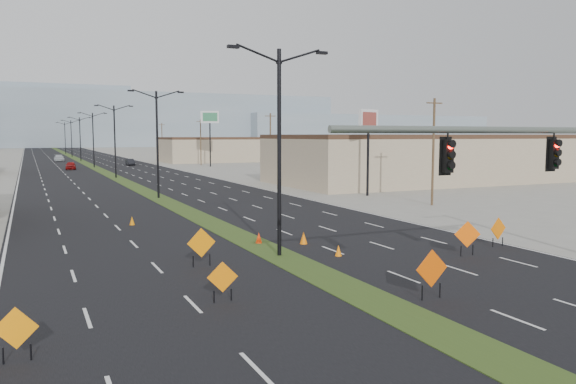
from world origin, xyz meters
name	(u,v)px	position (x,y,z in m)	size (l,w,h in m)	color
ground	(443,334)	(0.00, 0.00, 0.00)	(600.00, 600.00, 0.00)	gray
road_surface	(92,166)	(0.00, 100.00, 0.00)	(25.00, 400.00, 0.02)	black
median_strip	(92,166)	(0.00, 100.00, 0.00)	(2.00, 400.00, 0.04)	#354B1A
building_se_near	(418,160)	(34.00, 45.00, 2.75)	(36.00, 18.00, 5.50)	tan
building_se_far	(257,150)	(38.00, 110.00, 2.50)	(44.00, 16.00, 5.00)	tan
mesa_center	(130,120)	(40.00, 300.00, 14.00)	(220.00, 50.00, 28.00)	gray
mesa_east	(361,130)	(180.00, 290.00, 9.00)	(160.00, 50.00, 18.00)	gray
streetlight_0	(279,146)	(0.00, 12.00, 5.42)	(5.15, 0.24, 10.02)	black
streetlight_1	(157,141)	(0.00, 40.00, 5.42)	(5.15, 0.24, 10.02)	black
streetlight_2	(115,139)	(0.00, 68.00, 5.42)	(5.15, 0.24, 10.02)	black
streetlight_3	(93,138)	(0.00, 96.00, 5.42)	(5.15, 0.24, 10.02)	black
streetlight_4	(80,137)	(0.00, 124.00, 5.42)	(5.15, 0.24, 10.02)	black
streetlight_5	(71,137)	(0.00, 152.00, 5.42)	(5.15, 0.24, 10.02)	black
streetlight_6	(65,137)	(0.00, 180.00, 5.42)	(5.15, 0.24, 10.02)	black
utility_pole_0	(433,150)	(20.00, 25.00, 4.67)	(1.60, 0.20, 9.00)	#4C3823
utility_pole_1	(270,144)	(20.00, 60.00, 4.67)	(1.60, 0.20, 9.00)	#4C3823
utility_pole_2	(201,142)	(20.00, 95.00, 4.67)	(1.60, 0.20, 9.00)	#4C3823
utility_pole_3	(162,140)	(20.00, 130.00, 4.67)	(1.60, 0.20, 9.00)	#4C3823
car_left	(71,166)	(-4.37, 90.89, 0.70)	(1.64, 4.09, 1.39)	maroon
car_mid	(130,162)	(7.24, 100.64, 0.64)	(1.35, 3.88, 1.28)	black
car_far	(59,158)	(-4.61, 125.26, 0.74)	(2.06, 5.08, 1.47)	silver
construction_sign_0	(16,330)	(-11.50, 3.00, 0.88)	(1.11, 0.23, 1.50)	orange
construction_sign_1	(223,279)	(-4.95, 5.85, 0.86)	(1.09, 0.24, 1.47)	orange
construction_sign_2	(201,244)	(-4.11, 11.41, 1.05)	(1.33, 0.11, 1.77)	orange
construction_sign_3	(432,270)	(2.00, 3.00, 1.08)	(1.38, 0.05, 1.83)	#D74C04
construction_sign_4	(467,235)	(8.38, 8.13, 1.02)	(1.22, 0.53, 1.73)	#FF5D05
construction_sign_5	(498,230)	(11.50, 9.22, 0.92)	(1.17, 0.19, 1.57)	#D56004
cone_0	(338,251)	(2.60, 10.72, 0.28)	(0.34, 0.34, 0.57)	orange
cone_1	(304,238)	(2.43, 14.20, 0.34)	(0.41, 0.41, 0.69)	orange
cone_2	(259,238)	(0.25, 15.32, 0.32)	(0.38, 0.38, 0.64)	#F83205
cone_3	(132,221)	(-4.97, 24.77, 0.30)	(0.36, 0.36, 0.60)	#D57204
pole_sign_east_near	(368,126)	(19.17, 33.72, 6.81)	(2.69, 1.32, 8.43)	black
pole_sign_east_far	(210,121)	(20.36, 89.90, 8.63)	(3.31, 1.59, 10.49)	black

